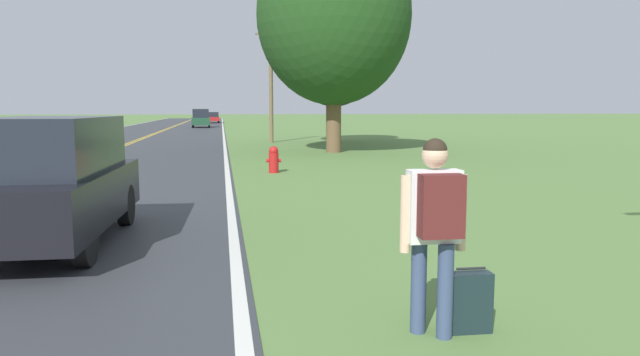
{
  "coord_description": "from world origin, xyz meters",
  "views": [
    {
      "loc": [
        5.37,
        -1.45,
        2.06
      ],
      "look_at": [
        7.0,
        7.97,
        0.89
      ],
      "focal_mm": 32.0,
      "sensor_mm": 36.0,
      "label": 1
    }
  ],
  "objects_px": {
    "car_dark_green_van_mid_near": "(201,118)",
    "car_red_sedan_mid_far": "(213,117)",
    "hitchhiker_person": "(435,217)",
    "suitcase": "(470,302)",
    "fire_hydrant": "(274,159)",
    "car_black_suv_nearest": "(50,179)",
    "car_silver_hatchback_approaching": "(21,145)",
    "tree_behind_sign": "(334,57)",
    "tree_mid_treeline": "(334,16)"
  },
  "relations": [
    {
      "from": "suitcase",
      "to": "tree_mid_treeline",
      "type": "bearing_deg",
      "value": -6.0
    },
    {
      "from": "hitchhiker_person",
      "to": "car_black_suv_nearest",
      "type": "height_order",
      "value": "car_black_suv_nearest"
    },
    {
      "from": "hitchhiker_person",
      "to": "car_silver_hatchback_approaching",
      "type": "xyz_separation_m",
      "value": [
        -9.11,
        17.68,
        -0.37
      ]
    },
    {
      "from": "hitchhiker_person",
      "to": "car_red_sedan_mid_far",
      "type": "bearing_deg",
      "value": 4.01
    },
    {
      "from": "tree_mid_treeline",
      "to": "car_dark_green_van_mid_near",
      "type": "relative_size",
      "value": 2.61
    },
    {
      "from": "hitchhiker_person",
      "to": "car_black_suv_nearest",
      "type": "xyz_separation_m",
      "value": [
        -4.42,
        4.36,
        -0.1
      ]
    },
    {
      "from": "fire_hydrant",
      "to": "suitcase",
      "type": "bearing_deg",
      "value": -87.46
    },
    {
      "from": "fire_hydrant",
      "to": "tree_mid_treeline",
      "type": "distance_m",
      "value": 10.6
    },
    {
      "from": "hitchhiker_person",
      "to": "tree_behind_sign",
      "type": "xyz_separation_m",
      "value": [
        4.93,
        29.5,
        4.03
      ]
    },
    {
      "from": "tree_behind_sign",
      "to": "car_black_suv_nearest",
      "type": "relative_size",
      "value": 1.83
    },
    {
      "from": "car_red_sedan_mid_far",
      "to": "car_black_suv_nearest",
      "type": "bearing_deg",
      "value": -2.41
    },
    {
      "from": "car_silver_hatchback_approaching",
      "to": "car_red_sedan_mid_far",
      "type": "height_order",
      "value": "car_red_sedan_mid_far"
    },
    {
      "from": "hitchhiker_person",
      "to": "car_dark_green_van_mid_near",
      "type": "height_order",
      "value": "car_dark_green_van_mid_near"
    },
    {
      "from": "hitchhiker_person",
      "to": "fire_hydrant",
      "type": "distance_m",
      "value": 13.53
    },
    {
      "from": "car_silver_hatchback_approaching",
      "to": "suitcase",
      "type": "bearing_deg",
      "value": -154.44
    },
    {
      "from": "suitcase",
      "to": "fire_hydrant",
      "type": "bearing_deg",
      "value": 4.36
    },
    {
      "from": "hitchhiker_person",
      "to": "car_red_sedan_mid_far",
      "type": "xyz_separation_m",
      "value": [
        -3.0,
        78.36,
        -0.31
      ]
    },
    {
      "from": "tree_behind_sign",
      "to": "car_silver_hatchback_approaching",
      "type": "bearing_deg",
      "value": -139.91
    },
    {
      "from": "tree_behind_sign",
      "to": "tree_mid_treeline",
      "type": "height_order",
      "value": "tree_mid_treeline"
    },
    {
      "from": "tree_behind_sign",
      "to": "car_dark_green_van_mid_near",
      "type": "height_order",
      "value": "tree_behind_sign"
    },
    {
      "from": "suitcase",
      "to": "car_silver_hatchback_approaching",
      "type": "relative_size",
      "value": 0.15
    },
    {
      "from": "fire_hydrant",
      "to": "car_dark_green_van_mid_near",
      "type": "relative_size",
      "value": 0.22
    },
    {
      "from": "car_red_sedan_mid_far",
      "to": "tree_behind_sign",
      "type": "bearing_deg",
      "value": 7.9
    },
    {
      "from": "hitchhiker_person",
      "to": "car_dark_green_van_mid_near",
      "type": "bearing_deg",
      "value": 5.75
    },
    {
      "from": "car_black_suv_nearest",
      "to": "car_red_sedan_mid_far",
      "type": "relative_size",
      "value": 0.94
    },
    {
      "from": "car_silver_hatchback_approaching",
      "to": "fire_hydrant",
      "type": "bearing_deg",
      "value": -117.83
    },
    {
      "from": "suitcase",
      "to": "car_red_sedan_mid_far",
      "type": "distance_m",
      "value": 78.39
    },
    {
      "from": "fire_hydrant",
      "to": "car_black_suv_nearest",
      "type": "relative_size",
      "value": 0.19
    },
    {
      "from": "suitcase",
      "to": "car_silver_hatchback_approaching",
      "type": "distance_m",
      "value": 20.03
    },
    {
      "from": "fire_hydrant",
      "to": "car_red_sedan_mid_far",
      "type": "bearing_deg",
      "value": 92.45
    },
    {
      "from": "hitchhiker_person",
      "to": "car_black_suv_nearest",
      "type": "distance_m",
      "value": 6.21
    },
    {
      "from": "tree_behind_sign",
      "to": "car_red_sedan_mid_far",
      "type": "xyz_separation_m",
      "value": [
        -7.93,
        48.87,
        -4.34
      ]
    },
    {
      "from": "suitcase",
      "to": "tree_behind_sign",
      "type": "bearing_deg",
      "value": -6.97
    },
    {
      "from": "car_black_suv_nearest",
      "to": "car_silver_hatchback_approaching",
      "type": "xyz_separation_m",
      "value": [
        -4.69,
        13.32,
        -0.27
      ]
    },
    {
      "from": "tree_behind_sign",
      "to": "car_silver_hatchback_approaching",
      "type": "height_order",
      "value": "tree_behind_sign"
    },
    {
      "from": "suitcase",
      "to": "tree_behind_sign",
      "type": "relative_size",
      "value": 0.08
    },
    {
      "from": "suitcase",
      "to": "car_red_sedan_mid_far",
      "type": "xyz_separation_m",
      "value": [
        -3.38,
        78.31,
        0.51
      ]
    },
    {
      "from": "hitchhiker_person",
      "to": "car_silver_hatchback_approaching",
      "type": "height_order",
      "value": "hitchhiker_person"
    },
    {
      "from": "hitchhiker_person",
      "to": "tree_mid_treeline",
      "type": "bearing_deg",
      "value": -6.97
    },
    {
      "from": "tree_behind_sign",
      "to": "car_silver_hatchback_approaching",
      "type": "relative_size",
      "value": 2.01
    },
    {
      "from": "car_dark_green_van_mid_near",
      "to": "car_red_sedan_mid_far",
      "type": "height_order",
      "value": "car_dark_green_van_mid_near"
    },
    {
      "from": "suitcase",
      "to": "car_dark_green_van_mid_near",
      "type": "height_order",
      "value": "car_dark_green_van_mid_near"
    },
    {
      "from": "tree_behind_sign",
      "to": "tree_mid_treeline",
      "type": "relative_size",
      "value": 0.79
    },
    {
      "from": "suitcase",
      "to": "car_dark_green_van_mid_near",
      "type": "bearing_deg",
      "value": 6.13
    },
    {
      "from": "suitcase",
      "to": "car_dark_green_van_mid_near",
      "type": "xyz_separation_m",
      "value": [
        -4.41,
        58.53,
        0.74
      ]
    },
    {
      "from": "hitchhiker_person",
      "to": "suitcase",
      "type": "bearing_deg",
      "value": -80.7
    },
    {
      "from": "car_silver_hatchback_approaching",
      "to": "car_dark_green_van_mid_near",
      "type": "distance_m",
      "value": 41.21
    },
    {
      "from": "hitchhiker_person",
      "to": "suitcase",
      "type": "height_order",
      "value": "hitchhiker_person"
    },
    {
      "from": "fire_hydrant",
      "to": "car_black_suv_nearest",
      "type": "distance_m",
      "value": 10.09
    },
    {
      "from": "suitcase",
      "to": "hitchhiker_person",
      "type": "bearing_deg",
      "value": 99.3
    }
  ]
}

